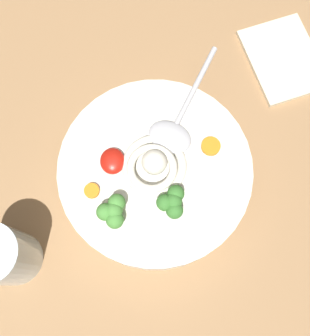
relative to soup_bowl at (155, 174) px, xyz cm
name	(u,v)px	position (x,y,z in cm)	size (l,w,h in cm)	color
table_slab	(134,166)	(-2.94, -2.93, -5.29)	(99.68, 99.68, 4.42)	#936D47
soup_bowl	(155,174)	(0.00, 0.00, 0.00)	(26.27, 26.27, 5.96)	silver
noodle_pile	(154,165)	(-0.02, -0.17, 4.07)	(9.50, 9.32, 3.82)	silver
soup_spoon	(174,128)	(-5.08, 3.16, 3.68)	(16.40, 11.97, 1.60)	#B7B7BC
chili_sauce_dollop	(112,161)	(-1.31, -5.51, 3.71)	(3.66, 3.29, 1.65)	#B2190F
broccoli_floret_far	(172,202)	(5.23, 1.62, 5.02)	(4.31, 3.71, 3.41)	#7A9E60
broccoli_floret_front	(113,211)	(5.64, -5.87, 5.06)	(4.40, 3.78, 3.48)	#7A9E60
carrot_slice_left	(211,146)	(-2.17, 7.78, 3.19)	(2.61, 2.61, 0.61)	orange
carrot_slice_rear	(92,191)	(2.32, -8.54, 3.23)	(2.01, 2.01, 0.69)	orange
drinking_glass	(3,256)	(9.42, -20.34, 2.48)	(7.28, 7.28, 11.12)	silver
folded_napkin	(283,59)	(-17.45, 22.44, -2.68)	(13.84, 10.66, 0.80)	beige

